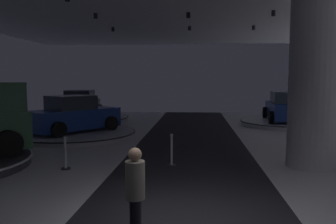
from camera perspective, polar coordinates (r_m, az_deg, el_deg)
name	(u,v)px	position (r m, az deg, el deg)	size (l,w,h in m)	color
column_right	(316,77)	(11.38, 23.26, 5.33)	(1.59, 1.59, 5.50)	#ADADB2
display_platform_far_left	(75,134)	(16.93, -15.18, -3.45)	(5.72, 5.72, 0.22)	#B7B7BC
display_car_far_left	(74,115)	(16.80, -15.34, -0.56)	(3.94, 4.45, 1.71)	navy
display_platform_deep_right	(285,123)	(21.35, 18.78, -1.69)	(5.16, 5.16, 0.26)	silver
display_car_deep_right	(286,108)	(21.23, 18.87, 0.66)	(2.48, 4.34, 1.71)	navy
display_platform_deep_left	(81,119)	(22.61, -14.19, -1.12)	(6.02, 6.02, 0.31)	#B7B7BC
display_car_deep_left	(81,105)	(22.50, -14.26, 1.15)	(2.62, 4.38, 1.71)	#2D5638
visitor_walking_near	(135,189)	(5.75, -5.44, -12.59)	(0.32, 0.32, 1.59)	black
stanchion_a	(65,157)	(10.82, -16.58, -7.13)	(0.28, 0.28, 1.01)	#333338
stanchion_b	(172,154)	(10.79, 0.59, -6.95)	(0.28, 0.28, 1.01)	#333338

